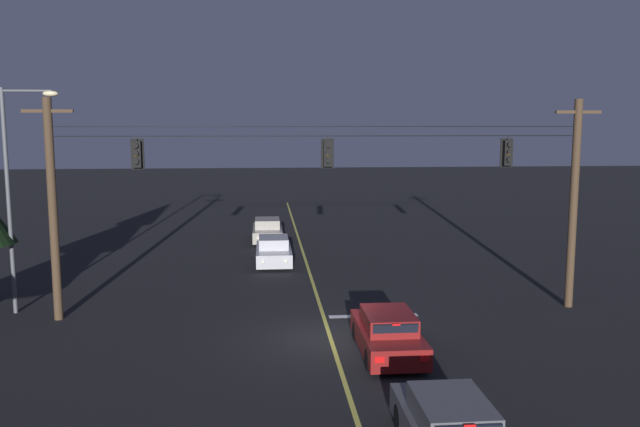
{
  "coord_description": "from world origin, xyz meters",
  "views": [
    {
      "loc": [
        -2.23,
        -21.05,
        7.19
      ],
      "look_at": [
        0.0,
        4.18,
        3.74
      ],
      "focal_mm": 36.39,
      "sensor_mm": 36.0,
      "label": 1
    }
  ],
  "objects_px": {
    "traffic_light_centre": "(508,153)",
    "street_lamp_corner": "(15,181)",
    "traffic_light_left_inner": "(328,154)",
    "car_oncoming_trailing": "(267,231)",
    "traffic_light_leftmost": "(137,154)",
    "car_oncoming_lead": "(274,251)",
    "car_waiting_near_lane": "(388,334)"
  },
  "relations": [
    {
      "from": "traffic_light_left_inner",
      "to": "street_lamp_corner",
      "type": "xyz_separation_m",
      "value": [
        -11.73,
        1.04,
        -1.03
      ]
    },
    {
      "from": "traffic_light_left_inner",
      "to": "car_oncoming_trailing",
      "type": "distance_m",
      "value": 17.03
    },
    {
      "from": "traffic_light_left_inner",
      "to": "car_oncoming_lead",
      "type": "relative_size",
      "value": 0.28
    },
    {
      "from": "traffic_light_centre",
      "to": "street_lamp_corner",
      "type": "xyz_separation_m",
      "value": [
        -18.68,
        1.04,
        -1.03
      ]
    },
    {
      "from": "traffic_light_left_inner",
      "to": "car_waiting_near_lane",
      "type": "xyz_separation_m",
      "value": [
        1.45,
        -4.7,
        -5.5
      ]
    },
    {
      "from": "traffic_light_left_inner",
      "to": "car_oncoming_trailing",
      "type": "relative_size",
      "value": 0.28
    },
    {
      "from": "street_lamp_corner",
      "to": "traffic_light_centre",
      "type": "bearing_deg",
      "value": -3.19
    },
    {
      "from": "car_oncoming_trailing",
      "to": "traffic_light_left_inner",
      "type": "bearing_deg",
      "value": -82.17
    },
    {
      "from": "street_lamp_corner",
      "to": "car_oncoming_trailing",
      "type": "bearing_deg",
      "value": 57.43
    },
    {
      "from": "car_oncoming_trailing",
      "to": "street_lamp_corner",
      "type": "relative_size",
      "value": 0.52
    },
    {
      "from": "car_waiting_near_lane",
      "to": "traffic_light_leftmost",
      "type": "bearing_deg",
      "value": 150.97
    },
    {
      "from": "traffic_light_leftmost",
      "to": "traffic_light_left_inner",
      "type": "distance_m",
      "value": 7.02
    },
    {
      "from": "traffic_light_centre",
      "to": "car_oncoming_lead",
      "type": "xyz_separation_m",
      "value": [
        -8.87,
        9.23,
        -5.5
      ]
    },
    {
      "from": "traffic_light_leftmost",
      "to": "traffic_light_centre",
      "type": "relative_size",
      "value": 1.0
    },
    {
      "from": "traffic_light_left_inner",
      "to": "car_oncoming_lead",
      "type": "bearing_deg",
      "value": 101.76
    },
    {
      "from": "traffic_light_leftmost",
      "to": "street_lamp_corner",
      "type": "distance_m",
      "value": 4.94
    },
    {
      "from": "car_oncoming_trailing",
      "to": "traffic_light_leftmost",
      "type": "bearing_deg",
      "value": -106.8
    },
    {
      "from": "car_waiting_near_lane",
      "to": "car_oncoming_trailing",
      "type": "bearing_deg",
      "value": 99.99
    },
    {
      "from": "traffic_light_left_inner",
      "to": "traffic_light_centre",
      "type": "height_order",
      "value": "same"
    },
    {
      "from": "traffic_light_centre",
      "to": "street_lamp_corner",
      "type": "height_order",
      "value": "street_lamp_corner"
    },
    {
      "from": "traffic_light_centre",
      "to": "traffic_light_left_inner",
      "type": "bearing_deg",
      "value": 180.0
    },
    {
      "from": "traffic_light_leftmost",
      "to": "street_lamp_corner",
      "type": "bearing_deg",
      "value": 167.57
    },
    {
      "from": "traffic_light_leftmost",
      "to": "car_oncoming_lead",
      "type": "bearing_deg",
      "value": 61.1
    },
    {
      "from": "car_oncoming_trailing",
      "to": "street_lamp_corner",
      "type": "height_order",
      "value": "street_lamp_corner"
    },
    {
      "from": "car_waiting_near_lane",
      "to": "street_lamp_corner",
      "type": "relative_size",
      "value": 0.5
    },
    {
      "from": "car_oncoming_lead",
      "to": "street_lamp_corner",
      "type": "height_order",
      "value": "street_lamp_corner"
    },
    {
      "from": "traffic_light_left_inner",
      "to": "street_lamp_corner",
      "type": "relative_size",
      "value": 0.14
    },
    {
      "from": "car_waiting_near_lane",
      "to": "car_oncoming_lead",
      "type": "bearing_deg",
      "value": 103.59
    },
    {
      "from": "car_oncoming_lead",
      "to": "street_lamp_corner",
      "type": "xyz_separation_m",
      "value": [
        -9.81,
        -8.19,
        4.46
      ]
    },
    {
      "from": "traffic_light_left_inner",
      "to": "street_lamp_corner",
      "type": "bearing_deg",
      "value": 174.94
    },
    {
      "from": "traffic_light_left_inner",
      "to": "traffic_light_centre",
      "type": "relative_size",
      "value": 1.0
    },
    {
      "from": "traffic_light_leftmost",
      "to": "car_waiting_near_lane",
      "type": "xyz_separation_m",
      "value": [
        8.46,
        -4.7,
        -5.5
      ]
    }
  ]
}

